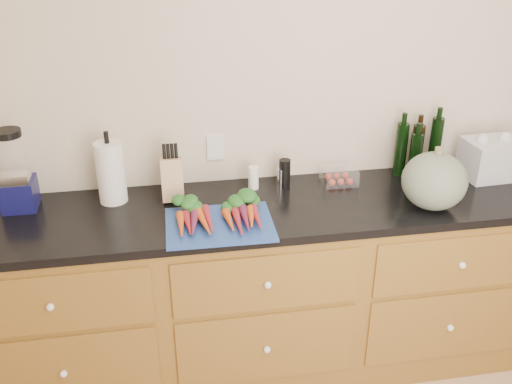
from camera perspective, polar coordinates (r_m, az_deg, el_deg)
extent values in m
cube|color=beige|center=(2.89, 7.76, 8.69)|extent=(4.10, 0.05, 2.60)
cube|color=brown|center=(2.99, 8.57, -8.99)|extent=(3.60, 0.60, 0.90)
cube|color=brown|center=(2.52, -19.83, -10.57)|extent=(0.82, 0.01, 0.28)
sphere|color=white|center=(2.50, -19.89, -10.78)|extent=(0.03, 0.03, 0.03)
cube|color=brown|center=(2.74, -18.65, -16.62)|extent=(0.82, 0.01, 0.38)
sphere|color=white|center=(2.73, -18.69, -16.85)|extent=(0.03, 0.03, 0.03)
cube|color=brown|center=(2.49, 1.11, -9.09)|extent=(0.82, 0.01, 0.28)
sphere|color=white|center=(2.48, 1.18, -9.30)|extent=(0.03, 0.03, 0.03)
cube|color=brown|center=(2.72, 1.05, -15.27)|extent=(0.82, 0.01, 0.38)
sphere|color=white|center=(2.71, 1.11, -15.49)|extent=(0.03, 0.03, 0.03)
cube|color=brown|center=(2.78, 19.79, -6.74)|extent=(0.82, 0.01, 0.28)
sphere|color=white|center=(2.77, 19.95, -6.91)|extent=(0.03, 0.03, 0.03)
cube|color=brown|center=(2.98, 18.73, -12.56)|extent=(0.82, 0.01, 0.38)
sphere|color=white|center=(2.97, 18.87, -12.74)|extent=(0.03, 0.03, 0.03)
cube|color=black|center=(2.75, 9.22, -0.97)|extent=(3.64, 0.62, 0.04)
cube|color=#214393|center=(2.47, -3.66, -3.27)|extent=(0.47, 0.36, 0.01)
cone|color=#D45019|center=(2.43, -7.47, -3.26)|extent=(0.04, 0.19, 0.04)
cone|color=maroon|center=(2.44, -6.76, -3.20)|extent=(0.04, 0.19, 0.04)
cone|color=#661F43|center=(2.44, -6.05, -3.15)|extent=(0.04, 0.19, 0.04)
cone|color=#D45019|center=(2.44, -5.35, -3.09)|extent=(0.04, 0.19, 0.04)
cone|color=maroon|center=(2.44, -4.64, -3.04)|extent=(0.04, 0.19, 0.04)
ellipsoid|color=#1C5420|center=(2.56, -6.30, -1.44)|extent=(0.19, 0.11, 0.06)
cone|color=#D45019|center=(2.45, -2.62, -2.88)|extent=(0.04, 0.19, 0.04)
cone|color=maroon|center=(2.45, -1.92, -2.82)|extent=(0.04, 0.19, 0.04)
cone|color=#661F43|center=(2.45, -1.22, -2.76)|extent=(0.04, 0.19, 0.04)
cone|color=#D45019|center=(2.46, -0.53, -2.71)|extent=(0.04, 0.19, 0.04)
cone|color=maroon|center=(2.46, 0.17, -2.65)|extent=(0.04, 0.19, 0.04)
ellipsoid|color=#1C5420|center=(2.57, -1.70, -1.08)|extent=(0.19, 0.11, 0.06)
ellipsoid|color=#546252|center=(2.69, 17.40, 1.06)|extent=(0.29, 0.29, 0.26)
cube|color=#0F1047|center=(2.80, -22.59, -0.19)|extent=(0.15, 0.15, 0.14)
cube|color=silver|center=(2.74, -23.02, 1.28)|extent=(0.13, 0.09, 0.04)
cylinder|color=white|center=(2.73, -23.25, 3.26)|extent=(0.11, 0.11, 0.19)
cylinder|color=black|center=(2.69, -23.66, 5.39)|extent=(0.12, 0.12, 0.03)
cylinder|color=white|center=(2.70, -14.33, 1.90)|extent=(0.13, 0.13, 0.29)
cube|color=tan|center=(2.69, -8.39, 1.29)|extent=(0.10, 0.10, 0.20)
cylinder|color=white|center=(2.77, -0.26, 1.43)|extent=(0.05, 0.05, 0.11)
cylinder|color=black|center=(2.79, 2.88, 1.90)|extent=(0.06, 0.06, 0.14)
cylinder|color=white|center=(2.80, 2.51, 1.46)|extent=(0.04, 0.04, 0.10)
cube|color=white|center=(2.87, 8.31, 1.62)|extent=(0.17, 0.13, 0.08)
cylinder|color=black|center=(2.99, 14.27, 4.15)|extent=(0.06, 0.06, 0.27)
cylinder|color=black|center=(3.03, 15.78, 4.14)|extent=(0.06, 0.06, 0.26)
cylinder|color=black|center=(3.06, 17.46, 4.46)|extent=(0.06, 0.06, 0.29)
cylinder|color=black|center=(2.97, 15.62, 3.47)|extent=(0.06, 0.06, 0.24)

